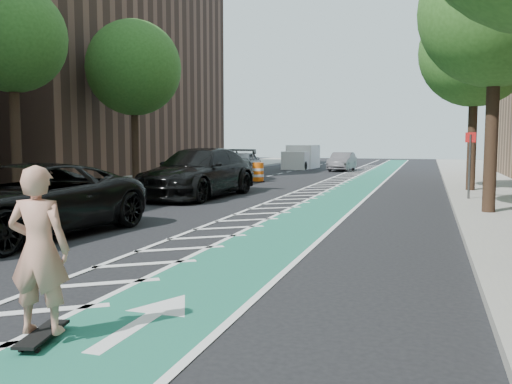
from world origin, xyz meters
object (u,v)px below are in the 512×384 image
at_px(skateboarder, 39,250).
at_px(suv_far, 199,173).
at_px(suv_near, 25,201).
at_px(barrel_a, 166,188).

height_order(skateboarder, suv_far, skateboarder).
distance_m(skateboarder, suv_far, 15.41).
distance_m(skateboarder, suv_near, 7.03).
xyz_separation_m(skateboarder, suv_far, (-4.62, 14.70, -0.08)).
distance_m(suv_near, barrel_a, 7.45).
distance_m(suv_near, suv_far, 9.47).
height_order(suv_near, suv_far, suv_far).
bearing_deg(suv_far, suv_near, -86.32).
height_order(suv_near, barrel_a, suv_near).
bearing_deg(barrel_a, skateboarder, -68.49).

